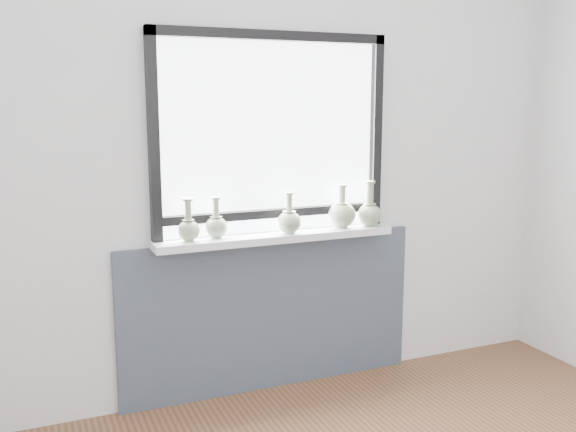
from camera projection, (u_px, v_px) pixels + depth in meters
name	position (u px, v px, depth m)	size (l,w,h in m)	color
back_wall	(269.00, 157.00, 3.43)	(3.60, 0.02, 2.60)	silver
apron_panel	(272.00, 314.00, 3.56)	(1.70, 0.03, 0.86)	#414958
windowsill	(276.00, 237.00, 3.42)	(1.32, 0.18, 0.04)	white
window	(271.00, 131.00, 3.38)	(1.30, 0.06, 1.05)	black
vase_a	(188.00, 228.00, 3.21)	(0.12, 0.12, 0.22)	#90A380
vase_b	(216.00, 225.00, 3.28)	(0.12, 0.12, 0.21)	#90A380
vase_c	(289.00, 221.00, 3.40)	(0.13, 0.13, 0.22)	#90A380
vase_d	(342.00, 213.00, 3.55)	(0.16, 0.16, 0.24)	#90A380
vase_e	(369.00, 212.00, 3.60)	(0.14, 0.14, 0.25)	#90A380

